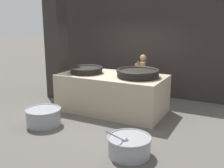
# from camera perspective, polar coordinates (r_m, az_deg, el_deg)

# --- Properties ---
(ground_plane) EXTENTS (60.00, 60.00, 0.00)m
(ground_plane) POSITION_cam_1_polar(r_m,az_deg,el_deg) (7.39, 0.00, -5.79)
(ground_plane) COLOR #56514C
(back_wall) EXTENTS (5.89, 0.24, 3.53)m
(back_wall) POSITION_cam_1_polar(r_m,az_deg,el_deg) (8.95, 6.34, 9.06)
(back_wall) COLOR #2D2826
(back_wall) RESTS_ON ground_plane
(support_pillar) EXTENTS (0.54, 0.54, 3.53)m
(support_pillar) POSITION_cam_1_polar(r_m,az_deg,el_deg) (8.65, -12.01, 8.70)
(support_pillar) COLOR #2D2826
(support_pillar) RESTS_ON ground_plane
(hearth_platform) EXTENTS (2.87, 1.49, 1.02)m
(hearth_platform) POSITION_cam_1_polar(r_m,az_deg,el_deg) (7.24, 0.00, -1.97)
(hearth_platform) COLOR tan
(hearth_platform) RESTS_ON ground_plane
(giant_wok_near) EXTENTS (0.94, 0.94, 0.18)m
(giant_wok_near) POSITION_cam_1_polar(r_m,az_deg,el_deg) (7.40, -5.60, 3.13)
(giant_wok_near) COLOR black
(giant_wok_near) RESTS_ON hearth_platform
(giant_wok_far) EXTENTS (1.13, 1.13, 0.21)m
(giant_wok_far) POSITION_cam_1_polar(r_m,az_deg,el_deg) (6.85, 5.67, 2.42)
(giant_wok_far) COLOR black
(giant_wok_far) RESTS_ON hearth_platform
(cook) EXTENTS (0.42, 0.58, 1.46)m
(cook) POSITION_cam_1_polar(r_m,az_deg,el_deg) (8.16, 6.64, 1.73)
(cook) COLOR #9E7551
(cook) RESTS_ON ground_plane
(prep_bowl_vegetables) EXTENTS (0.83, 1.07, 0.70)m
(prep_bowl_vegetables) POSITION_cam_1_polar(r_m,az_deg,el_deg) (5.01, 3.78, -13.07)
(prep_bowl_vegetables) COLOR gray
(prep_bowl_vegetables) RESTS_ON ground_plane
(prep_bowl_meat) EXTENTS (0.85, 0.85, 0.41)m
(prep_bowl_meat) POSITION_cam_1_polar(r_m,az_deg,el_deg) (6.55, -14.68, -6.74)
(prep_bowl_meat) COLOR gray
(prep_bowl_meat) RESTS_ON ground_plane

